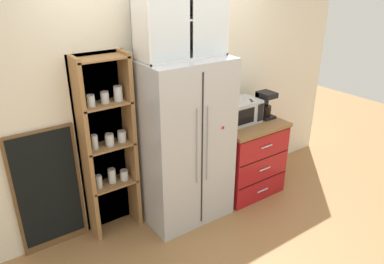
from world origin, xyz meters
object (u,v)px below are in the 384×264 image
coffee_maker (264,104)px  bottle_green (251,114)px  microwave (239,111)px  bottle_clear (250,113)px  refrigerator (184,142)px  chalkboard_menu (48,191)px  mug_red (243,116)px

coffee_maker → bottle_green: 0.27m
microwave → bottle_clear: (0.08, -0.09, -0.01)m
refrigerator → bottle_clear: (0.86, -0.04, 0.15)m
refrigerator → bottle_clear: bearing=-2.9°
microwave → chalkboard_menu: 2.14m
refrigerator → chalkboard_menu: size_ratio=1.42×
mug_red → chalkboard_menu: size_ratio=0.09×
coffee_maker → mug_red: bearing=166.0°
coffee_maker → bottle_clear: 0.27m
microwave → coffee_maker: (0.35, -0.04, 0.03)m
bottle_clear → chalkboard_menu: size_ratio=0.23×
mug_red → bottle_clear: 0.13m
refrigerator → coffee_maker: size_ratio=5.54×
refrigerator → bottle_clear: refrigerator is taller
bottle_green → mug_red: bearing=89.2°
microwave → coffee_maker: size_ratio=1.42×
coffee_maker → bottle_clear: coffee_maker is taller
refrigerator → microwave: refrigerator is taller
bottle_green → bottle_clear: bearing=90.0°
refrigerator → microwave: 0.79m
refrigerator → mug_red: size_ratio=15.99×
bottle_clear → chalkboard_menu: bearing=171.3°
mug_red → bottle_green: (-0.00, -0.13, 0.07)m
coffee_maker → chalkboard_menu: chalkboard_menu is taller
microwave → mug_red: 0.12m
refrigerator → bottle_green: 0.87m
refrigerator → chalkboard_menu: 1.36m
bottle_clear → bottle_green: bottle_clear is taller
bottle_clear → mug_red: bearing=89.0°
refrigerator → microwave: size_ratio=3.90×
mug_red → bottle_clear: bearing=-91.0°
microwave → mug_red: (0.09, 0.02, -0.08)m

